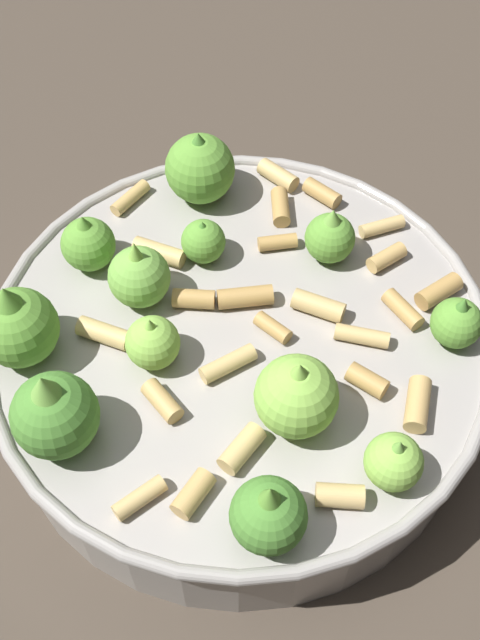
{
  "coord_description": "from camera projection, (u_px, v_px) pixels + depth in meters",
  "views": [
    {
      "loc": [
        -0.22,
        -0.15,
        0.43
      ],
      "look_at": [
        0.0,
        0.0,
        0.07
      ],
      "focal_mm": 43.16,
      "sensor_mm": 36.0,
      "label": 1
    }
  ],
  "objects": [
    {
      "name": "cooking_pan",
      "position": [
        234.0,
        350.0,
        0.48
      ],
      "size": [
        0.31,
        0.31,
        0.12
      ],
      "color": "#9E9993",
      "rests_on": "ground"
    },
    {
      "name": "ground_plane",
      "position": [
        240.0,
        381.0,
        0.51
      ],
      "size": [
        2.4,
        2.4,
        0.0
      ],
      "primitive_type": "plane",
      "color": "#42382D"
    }
  ]
}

